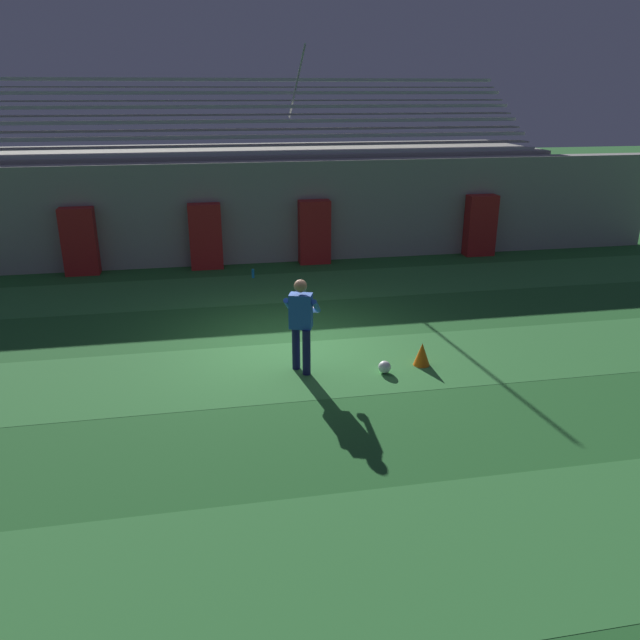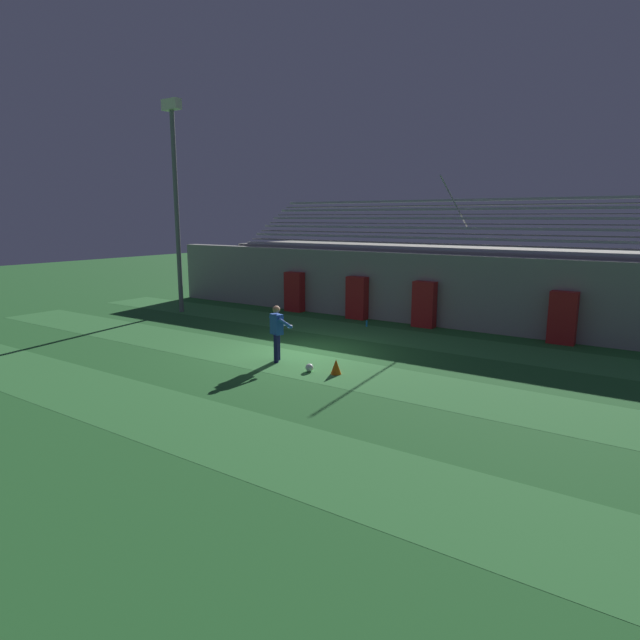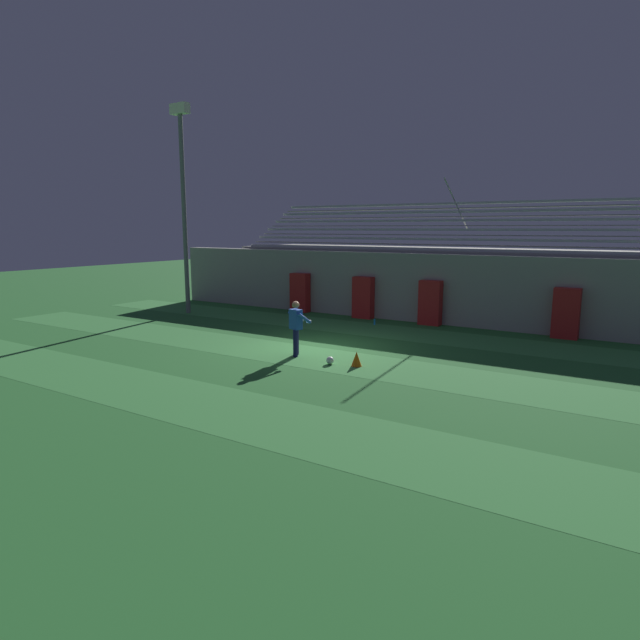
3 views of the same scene
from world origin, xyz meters
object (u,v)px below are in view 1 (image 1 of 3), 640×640
(padding_pillar_gate_left, at_px, (206,236))
(padding_pillar_far_left, at_px, (80,242))
(soccer_ball, at_px, (385,367))
(padding_pillar_gate_right, at_px, (314,232))
(goalkeeper, at_px, (301,320))
(traffic_cone, at_px, (422,354))
(water_bottle, at_px, (253,273))
(padding_pillar_far_right, at_px, (480,225))

(padding_pillar_gate_left, relative_size, padding_pillar_far_left, 1.00)
(soccer_ball, bearing_deg, padding_pillar_gate_right, 89.18)
(goalkeeper, xyz_separation_m, traffic_cone, (2.15, -0.15, -0.74))
(padding_pillar_gate_right, relative_size, water_bottle, 7.39)
(goalkeeper, xyz_separation_m, soccer_ball, (1.40, -0.35, -0.84))
(padding_pillar_gate_left, bearing_deg, padding_pillar_gate_right, 0.00)
(padding_pillar_far_left, bearing_deg, padding_pillar_far_right, 0.00)
(padding_pillar_far_right, bearing_deg, padding_pillar_far_left, 180.00)
(padding_pillar_gate_left, xyz_separation_m, padding_pillar_far_left, (-3.27, 0.00, 0.00))
(water_bottle, bearing_deg, padding_pillar_far_right, 10.00)
(padding_pillar_gate_left, bearing_deg, traffic_cone, -63.45)
(padding_pillar_far_right, bearing_deg, goalkeeper, -132.18)
(padding_pillar_far_right, height_order, soccer_ball, padding_pillar_far_right)
(padding_pillar_gate_right, height_order, padding_pillar_far_left, same)
(goalkeeper, bearing_deg, traffic_cone, -3.94)
(padding_pillar_far_left, xyz_separation_m, traffic_cone, (6.92, -7.29, -0.68))
(padding_pillar_far_right, xyz_separation_m, goalkeeper, (-6.47, -7.14, 0.07))
(padding_pillar_gate_right, bearing_deg, padding_pillar_gate_left, 180.00)
(padding_pillar_gate_left, height_order, goalkeeper, padding_pillar_gate_left)
(padding_pillar_gate_right, bearing_deg, goalkeeper, -101.94)
(padding_pillar_far_right, height_order, water_bottle, padding_pillar_far_right)
(water_bottle, bearing_deg, padding_pillar_gate_left, 133.88)
(padding_pillar_gate_left, distance_m, padding_pillar_far_left, 3.27)
(soccer_ball, bearing_deg, padding_pillar_far_left, 129.48)
(padding_pillar_gate_left, height_order, water_bottle, padding_pillar_gate_left)
(traffic_cone, bearing_deg, goalkeeper, 176.06)
(padding_pillar_gate_left, distance_m, soccer_ball, 8.07)
(padding_pillar_gate_left, xyz_separation_m, soccer_ball, (2.90, -7.49, -0.78))
(goalkeeper, xyz_separation_m, water_bottle, (-0.34, 5.94, -0.83))
(soccer_ball, relative_size, traffic_cone, 0.52)
(goalkeeper, distance_m, water_bottle, 6.01)
(padding_pillar_gate_right, height_order, water_bottle, padding_pillar_gate_right)
(padding_pillar_gate_left, relative_size, water_bottle, 7.39)
(soccer_ball, bearing_deg, traffic_cone, 14.96)
(padding_pillar_far_left, height_order, soccer_ball, padding_pillar_far_left)
(padding_pillar_gate_left, relative_size, goalkeeper, 1.06)
(padding_pillar_far_right, bearing_deg, padding_pillar_gate_left, 180.00)
(traffic_cone, bearing_deg, water_bottle, 112.22)
(traffic_cone, xyz_separation_m, water_bottle, (-2.49, 6.09, -0.09))
(padding_pillar_gate_left, bearing_deg, soccer_ball, -68.84)
(padding_pillar_far_right, relative_size, goalkeeper, 1.06)
(padding_pillar_far_left, bearing_deg, padding_pillar_gate_left, 0.00)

